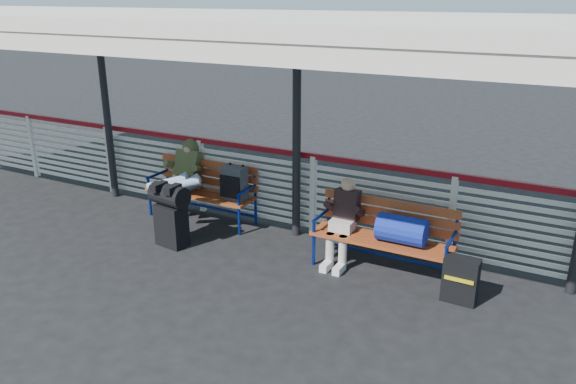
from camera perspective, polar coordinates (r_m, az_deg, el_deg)
The scene contains 9 objects.
ground at distance 8.08m, azimuth -16.54°, elevation -6.16°, with size 60.00×60.00×0.00m, color black.
fence at distance 9.18m, azimuth -8.78°, elevation 1.97°, with size 12.08×0.08×1.24m.
canopy at distance 7.97m, azimuth -14.25°, elevation 16.43°, with size 12.60×3.60×3.16m.
luggage_stack at distance 8.03m, azimuth -11.85°, elevation -2.05°, with size 0.59×0.38×0.91m.
bench_left at distance 8.72m, azimuth -7.46°, elevation 0.76°, with size 1.80×0.56×0.97m.
bench_right at distance 7.15m, azimuth 10.68°, elevation -3.81°, with size 1.80×0.56×0.92m.
traveler_man at distance 8.64m, azimuth -10.97°, elevation 1.26°, with size 0.94×1.59×0.77m.
companion_person at distance 7.36m, azimuth 5.60°, elevation -2.91°, with size 0.32×0.66×1.15m.
suitcase_side at distance 6.84m, azimuth 17.13°, elevation -8.53°, with size 0.40×0.25×0.55m.
Camera 1 is at (5.28, -5.09, 3.39)m, focal length 35.00 mm.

